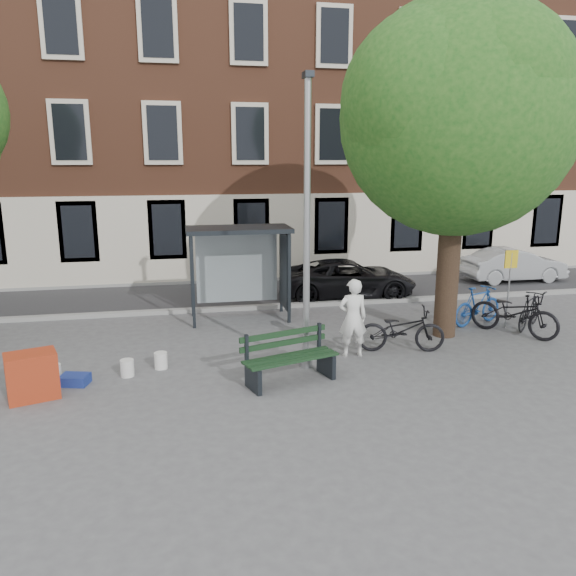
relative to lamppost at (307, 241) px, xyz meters
The scene contains 22 objects.
ground 2.78m from the lamppost, ahead, with size 90.00×90.00×0.00m, color #4C4C4F.
road 7.53m from the lamppost, 90.00° to the left, with size 40.00×4.00×0.01m, color #28282B.
curb_near 5.69m from the lamppost, 90.00° to the left, with size 40.00×0.25×0.12m, color gray.
curb_far 9.40m from the lamppost, 90.00° to the left, with size 40.00×0.25×0.12m, color gray.
building_row 13.67m from the lamppost, 90.00° to the left, with size 30.00×8.00×14.00m, color brown.
lamppost is the anchor object (origin of this frame).
tree_right 5.10m from the lamppost, 19.03° to the left, with size 5.76×5.60×8.20m.
bus_shelter 4.24m from the lamppost, 98.43° to the left, with size 2.85×1.45×2.62m.
painter 2.27m from the lamppost, 21.56° to the left, with size 0.66×0.44×1.82m, color white.
bench 2.49m from the lamppost, 124.41° to the right, with size 2.06×1.19×1.01m.
bike_a 3.35m from the lamppost, 12.82° to the left, with size 0.71×2.04×1.07m, color black.
bike_b 6.20m from the lamppost, 22.75° to the left, with size 0.51×1.79×1.08m, color #1A4593.
bike_c 6.29m from the lamppost, 11.81° to the left, with size 0.79×2.26×1.19m, color black.
bike_d 7.08m from the lamppost, 14.07° to the left, with size 0.46×1.63×0.98m, color black.
car_dark 6.97m from the lamppost, 65.00° to the left, with size 2.04×4.42×1.23m, color black.
car_silver 12.11m from the lamppost, 36.74° to the left, with size 1.30×3.73×1.23m, color #A5A8AD.
red_stand 5.96m from the lamppost, behind, with size 0.90×0.60×0.90m, color #A02F15.
blue_crate 5.50m from the lamppost, behind, with size 0.55×0.40×0.20m, color navy.
bucket_a 5.85m from the lamppost, behind, with size 0.28×0.28×0.36m, color silver.
bucket_b 4.09m from the lamppost, behind, with size 0.28×0.28×0.36m, color silver.
bucket_c 4.61m from the lamppost, behind, with size 0.28×0.28×0.36m, color silver.
notice_sign 6.35m from the lamppost, 17.11° to the left, with size 0.36×0.04×2.11m.
Camera 1 is at (-2.62, -11.31, 4.45)m, focal length 35.00 mm.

